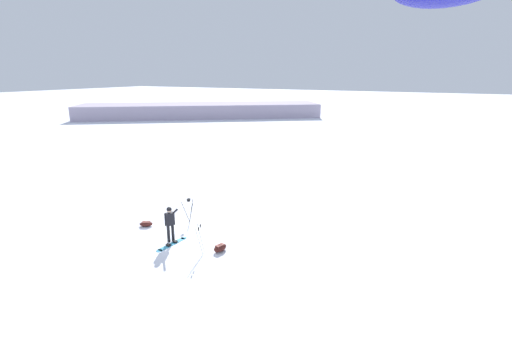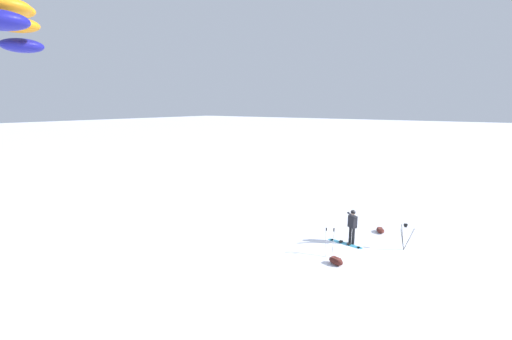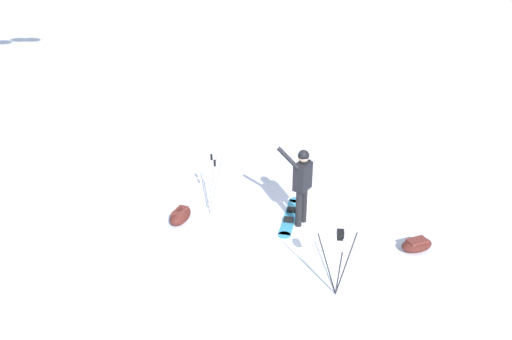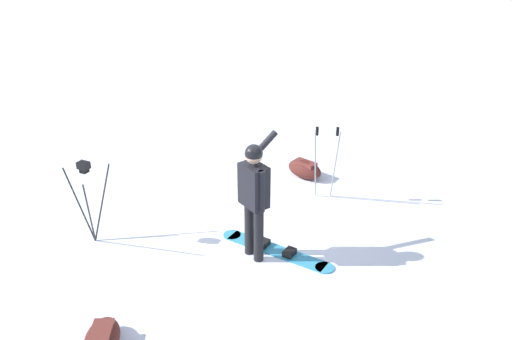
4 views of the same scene
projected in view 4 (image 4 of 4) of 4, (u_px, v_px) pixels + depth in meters
ground_plane at (249, 234)px, 8.25m from camera, size 300.00×300.00×0.00m
snowboarder at (254, 190)px, 7.26m from camera, size 0.78×0.47×1.78m
snowboard at (276, 250)px, 7.83m from camera, size 0.43×1.81×0.10m
gear_bag_large at (305, 169)px, 9.87m from camera, size 0.53×0.75×0.33m
camera_tripod at (87, 185)px, 7.67m from camera, size 0.70×0.65×1.31m
gear_bag_small at (102, 338)px, 6.10m from camera, size 0.78×0.66×0.25m
ski_poles at (326, 154)px, 8.80m from camera, size 0.43×0.43×1.32m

